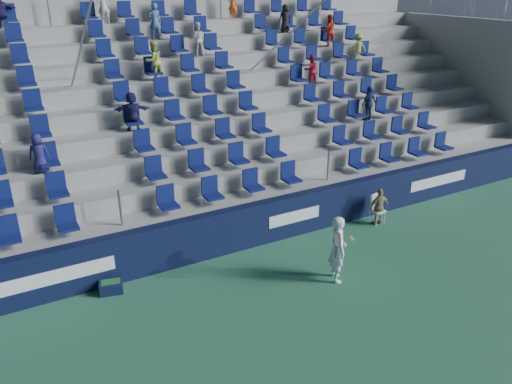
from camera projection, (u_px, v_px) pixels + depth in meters
ground at (310, 311)px, 10.77m from camera, size 70.00×70.00×0.00m
sponsor_wall at (243, 227)px, 13.07m from camera, size 24.00×0.32×1.20m
grandstand at (172, 124)px, 16.57m from camera, size 24.00×8.17×6.63m
tennis_player at (338, 249)px, 11.59m from camera, size 0.70×0.71×1.65m
line_judge_chair at (376, 207)px, 14.50m from camera, size 0.46×0.47×0.87m
line_judge at (379, 207)px, 14.36m from camera, size 0.67×0.33×1.11m
ball_bin at (111, 286)px, 11.35m from camera, size 0.57×0.44×0.29m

